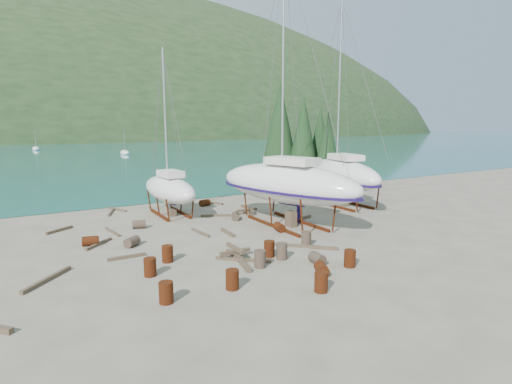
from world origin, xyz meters
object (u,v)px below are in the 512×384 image
small_sailboat_shore (169,189)px  worker (298,210)px  large_sailboat_far (341,174)px  large_sailboat_near (287,183)px

small_sailboat_shore → worker: bearing=-48.8°
large_sailboat_far → small_sailboat_shore: 14.92m
large_sailboat_near → large_sailboat_far: (8.26, 3.45, -0.20)m
large_sailboat_near → small_sailboat_shore: large_sailboat_near is taller
large_sailboat_near → small_sailboat_shore: (-6.14, 7.30, -0.92)m
small_sailboat_shore → worker: size_ratio=7.00×
large_sailboat_far → small_sailboat_shore: (-14.40, 3.85, -0.72)m
worker → small_sailboat_shore: bearing=56.2°
small_sailboat_shore → worker: (7.25, -7.24, -1.19)m
large_sailboat_far → small_sailboat_shore: large_sailboat_far is taller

